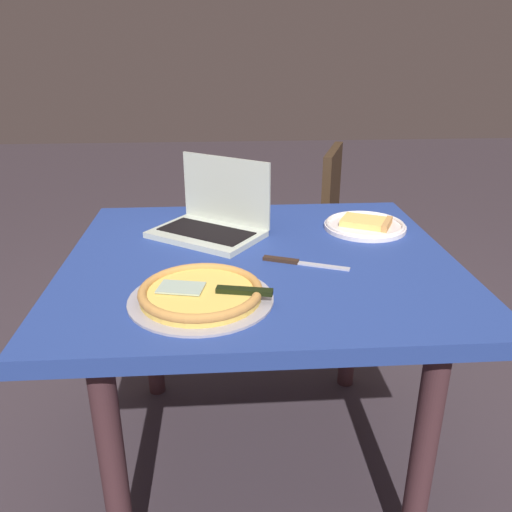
{
  "coord_description": "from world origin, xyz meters",
  "views": [
    {
      "loc": [
        -0.11,
        -1.37,
        1.31
      ],
      "look_at": [
        -0.02,
        -0.05,
        0.76
      ],
      "focal_mm": 36.36,
      "sensor_mm": 36.0,
      "label": 1
    }
  ],
  "objects_px": {
    "chair_near": "(306,227)",
    "table_knife": "(297,262)",
    "dining_table": "(260,285)",
    "pizza_tray": "(201,293)",
    "pizza_plate": "(365,225)",
    "laptop": "(213,219)"
  },
  "relations": [
    {
      "from": "dining_table",
      "to": "chair_near",
      "type": "bearing_deg",
      "value": 72.38
    },
    {
      "from": "laptop",
      "to": "pizza_tray",
      "type": "relative_size",
      "value": 1.15
    },
    {
      "from": "chair_near",
      "to": "laptop",
      "type": "bearing_deg",
      "value": -120.73
    },
    {
      "from": "dining_table",
      "to": "pizza_tray",
      "type": "relative_size",
      "value": 3.17
    },
    {
      "from": "laptop",
      "to": "chair_near",
      "type": "xyz_separation_m",
      "value": [
        0.42,
        0.71,
        -0.29
      ]
    },
    {
      "from": "dining_table",
      "to": "chair_near",
      "type": "distance_m",
      "value": 0.97
    },
    {
      "from": "laptop",
      "to": "pizza_tray",
      "type": "height_order",
      "value": "laptop"
    },
    {
      "from": "table_knife",
      "to": "chair_near",
      "type": "height_order",
      "value": "chair_near"
    },
    {
      "from": "laptop",
      "to": "dining_table",
      "type": "bearing_deg",
      "value": -55.6
    },
    {
      "from": "pizza_plate",
      "to": "chair_near",
      "type": "xyz_separation_m",
      "value": [
        -0.07,
        0.7,
        -0.25
      ]
    },
    {
      "from": "pizza_plate",
      "to": "chair_near",
      "type": "bearing_deg",
      "value": 95.92
    },
    {
      "from": "pizza_tray",
      "to": "chair_near",
      "type": "xyz_separation_m",
      "value": [
        0.45,
        1.17,
        -0.26
      ]
    },
    {
      "from": "dining_table",
      "to": "pizza_plate",
      "type": "bearing_deg",
      "value": 29.8
    },
    {
      "from": "pizza_plate",
      "to": "table_knife",
      "type": "xyz_separation_m",
      "value": [
        -0.26,
        -0.27,
        -0.01
      ]
    },
    {
      "from": "pizza_tray",
      "to": "table_knife",
      "type": "bearing_deg",
      "value": 38.29
    },
    {
      "from": "chair_near",
      "to": "table_knife",
      "type": "bearing_deg",
      "value": -101.18
    },
    {
      "from": "laptop",
      "to": "chair_near",
      "type": "distance_m",
      "value": 0.88
    },
    {
      "from": "pizza_plate",
      "to": "laptop",
      "type": "bearing_deg",
      "value": -178.82
    },
    {
      "from": "pizza_tray",
      "to": "table_knife",
      "type": "height_order",
      "value": "pizza_tray"
    },
    {
      "from": "dining_table",
      "to": "pizza_tray",
      "type": "bearing_deg",
      "value": -121.12
    },
    {
      "from": "pizza_tray",
      "to": "table_knife",
      "type": "distance_m",
      "value": 0.33
    },
    {
      "from": "table_knife",
      "to": "pizza_tray",
      "type": "bearing_deg",
      "value": -141.71
    }
  ]
}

